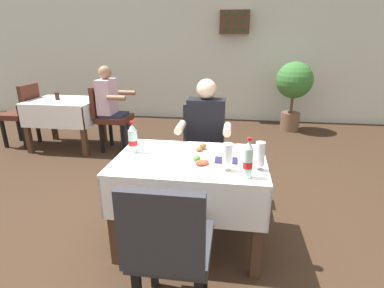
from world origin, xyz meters
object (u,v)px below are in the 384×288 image
(background_table_tumbler, at_px, (57,96))
(napkin_cutlery_set, at_px, (226,160))
(plate_near_camera, at_px, (199,163))
(chair_far_diner_seat, at_px, (201,147))
(seated_diner_far, at_px, (205,136))
(potted_plant_corner, at_px, (294,85))
(beer_glass_left, at_px, (227,157))
(background_chair_left, at_px, (23,111))
(plate_far_diner, at_px, (199,150))
(cola_bottle_primary, at_px, (133,139))
(main_dining_table, at_px, (190,179))
(beer_glass_middle, at_px, (260,155))
(wall_bottle_rack, at_px, (235,22))
(background_patron, at_px, (111,104))
(background_chair_right, at_px, (109,114))
(background_dining_table, at_px, (65,112))
(chair_near_camera_side, at_px, (169,246))
(cola_bottle_secondary, at_px, (248,160))

(background_table_tumbler, bearing_deg, napkin_cutlery_set, -38.17)
(plate_near_camera, height_order, background_table_tumbler, background_table_tumbler)
(chair_far_diner_seat, relative_size, plate_near_camera, 4.41)
(seated_diner_far, xyz_separation_m, background_table_tumbler, (-2.37, 1.35, 0.09))
(potted_plant_corner, bearing_deg, beer_glass_left, -106.47)
(chair_far_diner_seat, xyz_separation_m, background_chair_left, (-2.94, 1.25, 0.00))
(potted_plant_corner, bearing_deg, chair_far_diner_seat, -116.94)
(plate_far_diner, xyz_separation_m, napkin_cutlery_set, (0.22, -0.15, -0.01))
(cola_bottle_primary, height_order, potted_plant_corner, potted_plant_corner)
(main_dining_table, height_order, beer_glass_middle, beer_glass_middle)
(beer_glass_middle, relative_size, wall_bottle_rack, 0.36)
(background_table_tumbler, bearing_deg, background_patron, 0.31)
(chair_far_diner_seat, bearing_deg, background_chair_right, 140.68)
(beer_glass_left, height_order, background_chair_left, background_chair_left)
(beer_glass_middle, relative_size, background_dining_table, 0.20)
(main_dining_table, xyz_separation_m, background_chair_left, (-2.94, 2.03, -0.02))
(seated_diner_far, bearing_deg, beer_glass_middle, -61.07)
(cola_bottle_primary, relative_size, background_chair_left, 0.27)
(background_chair_right, relative_size, background_table_tumbler, 8.82)
(seated_diner_far, distance_m, background_patron, 2.04)
(plate_far_diner, relative_size, napkin_cutlery_set, 1.35)
(beer_glass_left, bearing_deg, seated_diner_far, 105.18)
(background_dining_table, distance_m, wall_bottle_rack, 3.47)
(background_dining_table, bearing_deg, plate_near_camera, -43.05)
(chair_far_diner_seat, height_order, background_table_tumbler, chair_far_diner_seat)
(cola_bottle_primary, height_order, background_chair_right, cola_bottle_primary)
(cola_bottle_primary, height_order, napkin_cutlery_set, cola_bottle_primary)
(cola_bottle_primary, distance_m, background_dining_table, 2.66)
(chair_far_diner_seat, height_order, background_chair_right, same)
(beer_glass_left, distance_m, wall_bottle_rack, 4.35)
(cola_bottle_primary, xyz_separation_m, background_dining_table, (-1.76, 1.97, -0.30))
(beer_glass_middle, relative_size, napkin_cutlery_set, 1.07)
(chair_far_diner_seat, distance_m, plate_near_camera, 0.94)
(beer_glass_left, relative_size, napkin_cutlery_set, 1.05)
(plate_far_diner, xyz_separation_m, potted_plant_corner, (1.31, 3.33, 0.07))
(chair_near_camera_side, relative_size, background_table_tumbler, 8.82)
(main_dining_table, xyz_separation_m, background_dining_table, (-2.23, 2.03, -0.01))
(chair_near_camera_side, distance_m, potted_plant_corner, 4.48)
(chair_near_camera_side, relative_size, background_chair_left, 1.00)
(seated_diner_far, distance_m, beer_glass_left, 0.91)
(wall_bottle_rack, bearing_deg, plate_near_camera, -92.45)
(potted_plant_corner, relative_size, wall_bottle_rack, 2.23)
(napkin_cutlery_set, relative_size, background_chair_right, 0.20)
(plate_far_diner, relative_size, background_chair_left, 0.26)
(plate_far_diner, bearing_deg, cola_bottle_secondary, -48.85)
(background_table_tumbler, bearing_deg, background_chair_right, 0.33)
(chair_far_diner_seat, height_order, cola_bottle_primary, cola_bottle_primary)
(plate_far_diner, relative_size, cola_bottle_primary, 0.99)
(background_patron, bearing_deg, napkin_cutlery_set, -49.44)
(beer_glass_middle, bearing_deg, seated_diner_far, 118.93)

